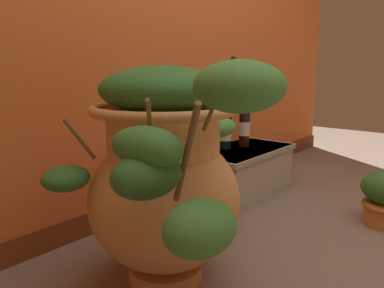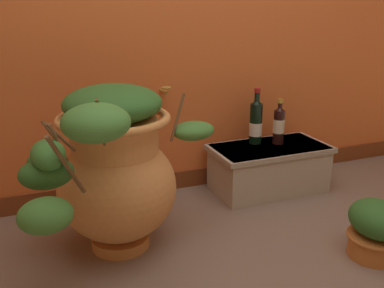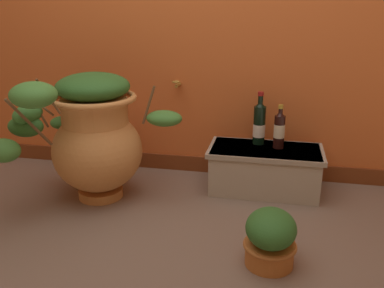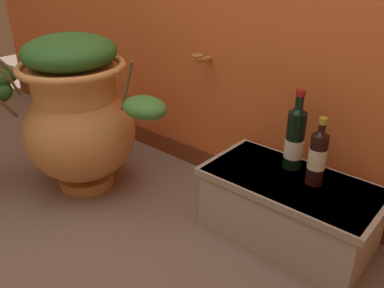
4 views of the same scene
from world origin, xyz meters
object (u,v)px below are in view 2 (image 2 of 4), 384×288
Objects in this scene: wine_bottle_middle at (256,121)px; potted_shrub at (376,229)px; terracotta_urn at (114,168)px; wine_bottle_left at (279,124)px.

potted_shrub is at bearing -83.12° from wine_bottle_middle.
terracotta_urn is 1.17m from wine_bottle_left.
terracotta_urn reaches higher than wine_bottle_left.
terracotta_urn reaches higher than potted_shrub.
wine_bottle_left is (1.11, 0.36, -0.00)m from terracotta_urn.
wine_bottle_left is at bearing -24.57° from wine_bottle_middle.
wine_bottle_middle is 0.98m from potted_shrub.
wine_bottle_left is 0.14m from wine_bottle_middle.
wine_bottle_middle is at bearing 96.88° from potted_shrub.
terracotta_urn reaches higher than wine_bottle_middle.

